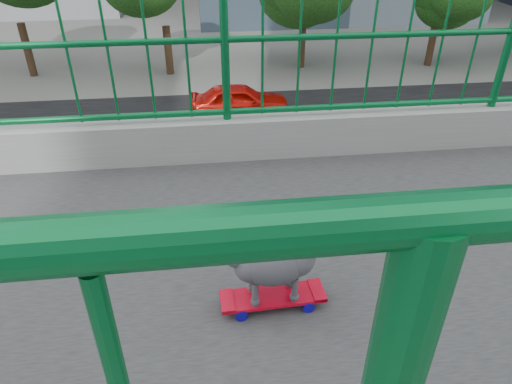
{
  "coord_description": "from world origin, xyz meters",
  "views": [
    {
      "loc": [
        1.66,
        -2.16,
        8.6
      ],
      "look_at": [
        -0.92,
        -1.85,
        6.96
      ],
      "focal_mm": 32.26,
      "sensor_mm": 36.0,
      "label": 1
    }
  ],
  "objects": [
    {
      "name": "skateboard",
      "position": [
        0.14,
        -1.9,
        7.05
      ],
      "size": [
        0.17,
        0.49,
        0.06
      ],
      "rotation": [
        0.0,
        0.0,
        0.04
      ],
      "color": "red",
      "rests_on": "footbridge"
    },
    {
      "name": "poodle",
      "position": [
        0.13,
        -1.87,
        7.28
      ],
      "size": [
        0.22,
        0.5,
        0.41
      ],
      "rotation": [
        0.0,
        0.0,
        0.04
      ],
      "color": "#302E33",
      "rests_on": "skateboard"
    },
    {
      "name": "car_0",
      "position": [
        -6.0,
        -4.85,
        0.75
      ],
      "size": [
        1.77,
        4.4,
        1.5
      ],
      "primitive_type": "imported",
      "color": "gray",
      "rests_on": "ground"
    },
    {
      "name": "car_5",
      "position": [
        -6.0,
        2.08,
        0.7
      ],
      "size": [
        1.48,
        4.24,
        1.4
      ],
      "primitive_type": "imported",
      "color": "silver",
      "rests_on": "ground"
    },
    {
      "name": "car_4",
      "position": [
        -18.8,
        -0.47,
        0.78
      ],
      "size": [
        1.85,
        4.59,
        1.56
      ],
      "primitive_type": "imported",
      "rotation": [
        0.0,
        0.0,
        3.14
      ],
      "color": "#B10D07",
      "rests_on": "ground"
    },
    {
      "name": "road",
      "position": [
        -13.0,
        0.0,
        0.01
      ],
      "size": [
        18.0,
        90.0,
        0.02
      ],
      "primitive_type": "cube",
      "color": "black",
      "rests_on": "ground"
    },
    {
      "name": "car_3",
      "position": [
        -15.6,
        7.25,
        0.66
      ],
      "size": [
        1.84,
        4.53,
        1.32
      ],
      "primitive_type": "imported",
      "rotation": [
        0.0,
        0.0,
        3.14
      ],
      "color": "black",
      "rests_on": "ground"
    }
  ]
}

